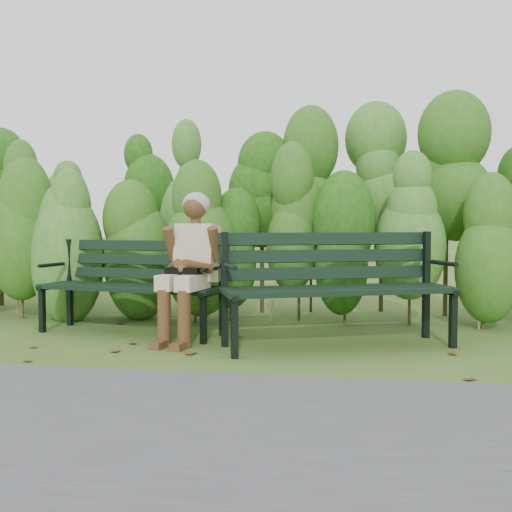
# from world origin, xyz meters

# --- Properties ---
(ground) EXTENTS (80.00, 80.00, 0.00)m
(ground) POSITION_xyz_m (0.00, 0.00, 0.00)
(ground) COLOR #465719
(footpath) EXTENTS (60.00, 2.50, 0.01)m
(footpath) POSITION_xyz_m (0.00, -2.20, 0.01)
(footpath) COLOR #474749
(footpath) RESTS_ON ground
(hedge_band) EXTENTS (11.04, 1.67, 2.42)m
(hedge_band) POSITION_xyz_m (0.00, 1.86, 1.26)
(hedge_band) COLOR #47381E
(hedge_band) RESTS_ON ground
(leaf_litter) EXTENTS (5.78, 2.06, 0.01)m
(leaf_litter) POSITION_xyz_m (-0.18, -0.01, 0.00)
(leaf_litter) COLOR brown
(leaf_litter) RESTS_ON ground
(bench_left) EXTENTS (1.84, 0.89, 0.88)m
(bench_left) POSITION_xyz_m (-1.19, 0.55, 0.52)
(bench_left) COLOR black
(bench_left) RESTS_ON ground
(bench_right) EXTENTS (2.03, 1.29, 0.97)m
(bench_right) POSITION_xyz_m (0.69, 0.23, 0.57)
(bench_right) COLOR black
(bench_right) RESTS_ON ground
(seated_woman) EXTENTS (0.56, 0.82, 1.32)m
(seated_woman) POSITION_xyz_m (-0.57, 0.25, 0.74)
(seated_woman) COLOR beige
(seated_woman) RESTS_ON ground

